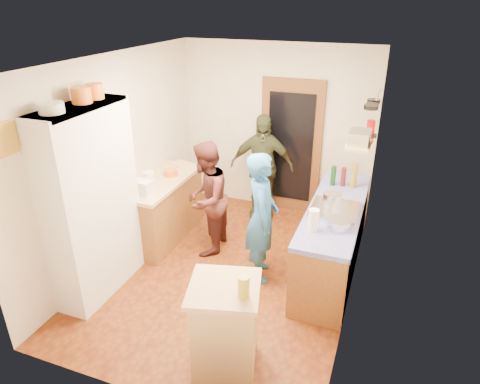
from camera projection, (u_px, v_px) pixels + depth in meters
The scene contains 44 objects.
floor at pixel (229, 271), 5.47m from camera, with size 3.00×4.00×0.02m, color brown.
ceiling at pixel (226, 59), 4.36m from camera, with size 3.00×4.00×0.02m, color silver.
wall_back at pixel (276, 129), 6.62m from camera, with size 3.00×0.02×2.60m, color beige.
wall_front at pixel (128, 274), 3.21m from camera, with size 3.00×0.02×2.60m, color beige.
wall_left at pixel (117, 160), 5.39m from camera, with size 0.02×4.00×2.60m, color beige.
wall_right at pixel (363, 196), 4.43m from camera, with size 0.02×4.00×2.60m, color beige.
door_frame at pixel (291, 147), 6.61m from camera, with size 0.95×0.06×2.10m, color brown.
door_glass at pixel (290, 148), 6.58m from camera, with size 0.70×0.02×1.70m, color black.
hutch_body at pixel (92, 204), 4.73m from camera, with size 0.40×1.20×2.20m, color white.
hutch_top_shelf at pixel (77, 107), 4.28m from camera, with size 0.40×1.14×0.04m, color white.
plate_stack at pixel (51, 108), 3.96m from camera, with size 0.23×0.23×0.10m, color white.
orange_pot_a at pixel (81, 95), 4.31m from camera, with size 0.20×0.20×0.16m, color orange.
orange_pot_b at pixel (95, 91), 4.49m from camera, with size 0.18×0.18×0.16m, color orange.
left_counter_base at pixel (162, 210), 6.05m from camera, with size 0.60×1.40×0.85m, color #955D2A.
left_counter_top at pixel (159, 181), 5.86m from camera, with size 0.64×1.44×0.05m, color #D6B280.
toaster at pixel (143, 188), 5.39m from camera, with size 0.24×0.16×0.18m, color white.
kettle at pixel (149, 178), 5.68m from camera, with size 0.15×0.15×0.17m, color white.
orange_bowl at pixel (171, 173), 5.96m from camera, with size 0.19×0.19×0.09m, color orange.
chopping_board at pixel (181, 164), 6.35m from camera, with size 0.30×0.22×0.03m, color #D6B280.
right_counter_base at pixel (333, 240), 5.33m from camera, with size 0.60×2.20×0.84m, color #955D2A.
right_counter_top at pixel (336, 208), 5.14m from camera, with size 0.62×2.22×0.06m, color #0E11A9.
hob at pixel (335, 210), 4.99m from camera, with size 0.55×0.58×0.04m, color silver.
pot_on_hob at pixel (332, 199), 5.04m from camera, with size 0.22×0.22×0.14m, color silver.
bottle_a at pixel (333, 176), 5.63m from camera, with size 0.07×0.07×0.27m, color #143F14.
bottle_b at pixel (343, 177), 5.61m from camera, with size 0.06×0.06×0.25m, color #591419.
bottle_c at pixel (354, 175), 5.55m from camera, with size 0.08×0.08×0.34m, color olive.
paper_towel at pixel (313, 220), 4.55m from camera, with size 0.11×0.11×0.25m, color white.
mixing_bowl at pixel (339, 224), 4.62m from camera, with size 0.26×0.26×0.10m, color silver.
island_base at pixel (225, 329), 3.91m from camera, with size 0.55×0.55×0.86m, color #D6B280.
island_top at pixel (224, 289), 3.71m from camera, with size 0.62×0.62×0.05m, color #D6B280.
cutting_board at pixel (219, 284), 3.76m from camera, with size 0.35×0.28×0.02m, color white.
oil_jar at pixel (244, 287), 3.54m from camera, with size 0.10×0.10×0.20m, color #AD9E2D.
pan_rail at pixel (379, 94), 5.43m from camera, with size 0.02×0.02×0.65m, color silver.
pan_hang_a at pixel (371, 107), 5.35m from camera, with size 0.18×0.18×0.05m, color black.
pan_hang_b at pixel (372, 105), 5.53m from camera, with size 0.16×0.16×0.05m, color black.
pan_hang_c at pixel (374, 101), 5.70m from camera, with size 0.17×0.17×0.05m, color black.
wall_shelf at pixel (358, 145), 4.69m from camera, with size 0.26×0.42×0.03m, color #D6B280.
radio at pixel (359, 137), 4.65m from camera, with size 0.22×0.30×0.15m, color silver.
ext_bracket at pixel (374, 136), 5.83m from camera, with size 0.06×0.10×0.04m, color black.
fire_extinguisher at pixel (370, 132), 5.83m from camera, with size 0.11×0.11×0.32m, color red.
picture_frame at pixel (5, 139), 3.75m from camera, with size 0.03×0.25×0.30m, color gold.
person_hob at pixel (264, 218), 5.03m from camera, with size 0.59×0.39×1.62m, color #2862A5.
person_left at pixel (209, 198), 5.61m from camera, with size 0.75×0.59×1.55m, color #4B221E.
person_back at pixel (262, 167), 6.51m from camera, with size 0.96×0.40×1.64m, color #363C24.
Camera 1 is at (1.72, -4.19, 3.21)m, focal length 32.00 mm.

